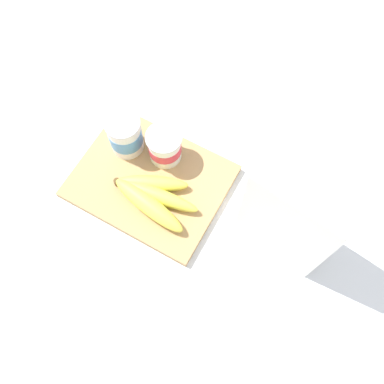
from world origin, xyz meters
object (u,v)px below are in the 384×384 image
(cutting_board, at_px, (150,181))
(yogurt_cup_back, at_px, (163,146))
(cereal_box, at_px, (292,217))
(banana_bunch, at_px, (152,196))
(yogurt_cup_front, at_px, (125,135))

(cutting_board, distance_m, yogurt_cup_back, 0.08)
(yogurt_cup_back, bearing_deg, cereal_box, -8.58)
(cereal_box, distance_m, banana_bunch, 0.29)
(cutting_board, relative_size, yogurt_cup_back, 3.98)
(banana_bunch, bearing_deg, cutting_board, 128.40)
(cutting_board, distance_m, banana_bunch, 0.05)
(yogurt_cup_back, distance_m, banana_bunch, 0.11)
(banana_bunch, bearing_deg, yogurt_cup_back, 107.37)
(cereal_box, height_order, yogurt_cup_back, cereal_box)
(cereal_box, bearing_deg, banana_bunch, -160.06)
(yogurt_cup_front, relative_size, banana_bunch, 0.50)
(cutting_board, bearing_deg, banana_bunch, -51.60)
(cutting_board, xyz_separation_m, yogurt_cup_back, (-0.00, 0.07, 0.05))
(cereal_box, relative_size, banana_bunch, 1.35)
(cereal_box, relative_size, yogurt_cup_front, 2.70)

